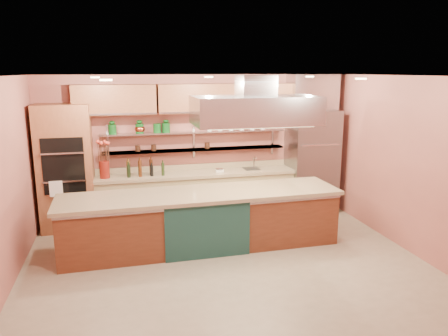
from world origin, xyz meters
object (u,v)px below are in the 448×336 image
object	(u,v)px
copper_kettle	(140,129)
kitchen_scale	(219,170)
refrigerator	(312,161)
island	(202,220)
green_canister	(157,128)
flower_vase	(105,170)

from	to	relation	value
copper_kettle	kitchen_scale	bearing A→B (deg)	-8.37
refrigerator	copper_kettle	xyz separation A→B (m)	(-3.45, 0.23, 0.74)
island	green_canister	world-z (taller)	green_canister
flower_vase	copper_kettle	world-z (taller)	copper_kettle
green_canister	flower_vase	bearing A→B (deg)	-167.66
refrigerator	island	distance (m)	2.99
island	flower_vase	distance (m)	2.18
refrigerator	kitchen_scale	xyz separation A→B (m)	(-1.95, 0.01, -0.08)
green_canister	kitchen_scale	bearing A→B (deg)	-10.64
refrigerator	kitchen_scale	bearing A→B (deg)	179.71
kitchen_scale	green_canister	world-z (taller)	green_canister
island	kitchen_scale	bearing A→B (deg)	64.79
flower_vase	copper_kettle	distance (m)	1.00
refrigerator	kitchen_scale	size ratio (longest dim) A/B	14.04
green_canister	island	bearing A→B (deg)	-71.65
flower_vase	kitchen_scale	distance (m)	2.18
flower_vase	green_canister	xyz separation A→B (m)	(1.01, 0.22, 0.71)
refrigerator	kitchen_scale	world-z (taller)	refrigerator
refrigerator	island	world-z (taller)	refrigerator
flower_vase	kitchen_scale	size ratio (longest dim) A/B	2.15
refrigerator	copper_kettle	world-z (taller)	refrigerator
refrigerator	flower_vase	distance (m)	4.13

